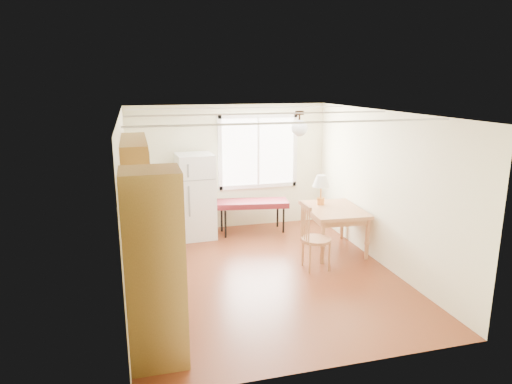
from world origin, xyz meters
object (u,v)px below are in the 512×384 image
object	(u,v)px
refrigerator	(196,196)
bench	(252,204)
dining_table	(334,214)
chair	(310,232)

from	to	relation	value
refrigerator	bench	world-z (taller)	refrigerator
dining_table	chair	bearing A→B (deg)	-132.26
bench	chair	world-z (taller)	chair
refrigerator	bench	distance (m)	1.14
dining_table	chair	xyz separation A→B (m)	(-0.72, -0.70, -0.05)
refrigerator	dining_table	size ratio (longest dim) A/B	1.26
refrigerator	dining_table	xyz separation A→B (m)	(2.25, -1.33, -0.14)
refrigerator	bench	xyz separation A→B (m)	(1.11, -0.00, -0.23)
refrigerator	dining_table	world-z (taller)	refrigerator
dining_table	bench	bearing A→B (deg)	133.90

